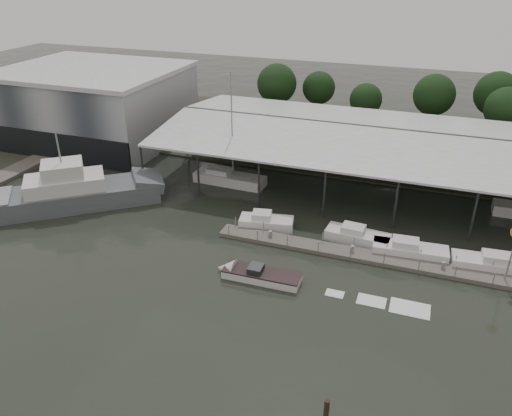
% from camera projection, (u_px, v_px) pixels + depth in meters
% --- Properties ---
extents(ground, '(200.00, 200.00, 0.00)m').
position_uv_depth(ground, '(166.00, 285.00, 42.27)').
color(ground, '#242921').
rests_on(ground, ground).
extents(land_strip_far, '(140.00, 30.00, 0.30)m').
position_uv_depth(land_strip_far, '(299.00, 134.00, 77.38)').
color(land_strip_far, '#373D2D').
rests_on(land_strip_far, ground).
extents(land_strip_west, '(20.00, 40.00, 0.30)m').
position_uv_depth(land_strip_west, '(36.00, 129.00, 79.44)').
color(land_strip_west, '#373D2D').
rests_on(land_strip_west, ground).
extents(storage_warehouse, '(24.50, 20.50, 10.50)m').
position_uv_depth(storage_warehouse, '(95.00, 104.00, 73.40)').
color(storage_warehouse, '#9EA2A8').
rests_on(storage_warehouse, ground).
extents(covered_boat_shed, '(58.24, 24.00, 6.96)m').
position_uv_depth(covered_boat_shed, '(410.00, 137.00, 57.77)').
color(covered_boat_shed, white).
rests_on(covered_boat_shed, ground).
extents(trawler_dock, '(3.00, 18.00, 0.50)m').
position_uv_depth(trawler_dock, '(10.00, 174.00, 62.96)').
color(trawler_dock, '#605B54').
rests_on(trawler_dock, ground).
extents(floating_dock, '(28.00, 2.00, 1.40)m').
position_uv_depth(floating_dock, '(362.00, 255.00, 46.01)').
color(floating_dock, '#605B54').
rests_on(floating_dock, ground).
extents(grey_trawler, '(17.29, 15.20, 8.84)m').
position_uv_depth(grey_trawler, '(78.00, 192.00, 55.05)').
color(grey_trawler, '#575B60').
rests_on(grey_trawler, ground).
extents(white_sailboat, '(8.86, 2.90, 13.72)m').
position_uv_depth(white_sailboat, '(229.00, 178.00, 60.62)').
color(white_sailboat, silver).
rests_on(white_sailboat, ground).
extents(speedboat_underway, '(18.42, 2.58, 2.00)m').
position_uv_depth(speedboat_underway, '(255.00, 274.00, 42.99)').
color(speedboat_underway, silver).
rests_on(speedboat_underway, ground).
extents(moored_cruiser_0, '(5.75, 3.18, 1.70)m').
position_uv_depth(moored_cruiser_0, '(266.00, 222.00, 50.91)').
color(moored_cruiser_0, silver).
rests_on(moored_cruiser_0, ground).
extents(moored_cruiser_1, '(6.33, 2.72, 1.70)m').
position_uv_depth(moored_cruiser_1, '(357.00, 236.00, 48.38)').
color(moored_cruiser_1, silver).
rests_on(moored_cruiser_1, ground).
extents(moored_cruiser_2, '(6.87, 2.65, 1.70)m').
position_uv_depth(moored_cruiser_2, '(409.00, 250.00, 46.09)').
color(moored_cruiser_2, silver).
rests_on(moored_cruiser_2, ground).
extents(moored_cruiser_3, '(9.23, 2.85, 1.70)m').
position_uv_depth(moored_cruiser_3, '(505.00, 266.00, 43.78)').
color(moored_cruiser_3, silver).
rests_on(moored_cruiser_3, ground).
extents(horizon_tree_line, '(65.42, 11.70, 9.83)m').
position_uv_depth(horizon_tree_line, '(471.00, 100.00, 72.84)').
color(horizon_tree_line, black).
rests_on(horizon_tree_line, ground).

